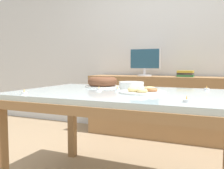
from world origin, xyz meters
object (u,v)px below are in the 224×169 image
(tealight_right_edge, at_px, (207,89))
(tealight_near_cakes, at_px, (24,93))
(computer_monitor, at_px, (145,62))
(cake_chocolate_round, at_px, (103,82))
(pastry_platter, at_px, (143,91))
(plate_stack, at_px, (131,85))
(book_stack, at_px, (185,74))
(tealight_left_edge, at_px, (117,89))
(tealight_near_front, at_px, (99,89))
(tealight_centre, at_px, (187,100))

(tealight_right_edge, bearing_deg, tealight_near_cakes, -144.96)
(computer_monitor, bearing_deg, cake_chocolate_round, -90.80)
(pastry_platter, bearing_deg, plate_stack, 123.86)
(computer_monitor, height_order, tealight_near_cakes, computer_monitor)
(book_stack, xyz_separation_m, cake_chocolate_round, (-0.56, -1.28, -0.05))
(pastry_platter, height_order, tealight_left_edge, pastry_platter)
(plate_stack, bearing_deg, cake_chocolate_round, 172.70)
(cake_chocolate_round, bearing_deg, tealight_near_cakes, -110.82)
(book_stack, distance_m, tealight_near_cakes, 2.14)
(tealight_near_front, bearing_deg, cake_chocolate_round, 109.80)
(plate_stack, distance_m, tealight_left_edge, 0.19)
(computer_monitor, distance_m, plate_stack, 1.36)
(tealight_right_edge, xyz_separation_m, tealight_left_edge, (-0.64, -0.32, 0.00))
(tealight_centre, bearing_deg, computer_monitor, 112.62)
(computer_monitor, relative_size, plate_stack, 2.02)
(cake_chocolate_round, bearing_deg, plate_stack, -7.30)
(computer_monitor, height_order, cake_chocolate_round, computer_monitor)
(pastry_platter, height_order, tealight_centre, pastry_platter)
(tealight_near_cakes, bearing_deg, computer_monitor, 81.86)
(computer_monitor, bearing_deg, tealight_left_edge, -81.73)
(cake_chocolate_round, relative_size, tealight_near_cakes, 7.88)
(book_stack, bearing_deg, tealight_near_front, -106.95)
(plate_stack, relative_size, tealight_near_front, 5.25)
(plate_stack, relative_size, tealight_near_cakes, 5.25)
(tealight_right_edge, height_order, tealight_centre, same)
(computer_monitor, relative_size, tealight_left_edge, 10.60)
(tealight_near_cakes, bearing_deg, tealight_centre, 3.48)
(tealight_left_edge, bearing_deg, tealight_centre, -35.43)
(pastry_platter, xyz_separation_m, plate_stack, (-0.18, 0.27, 0.02))
(cake_chocolate_round, height_order, plate_stack, cake_chocolate_round)
(book_stack, xyz_separation_m, plate_stack, (-0.27, -1.32, -0.06))
(tealight_near_cakes, bearing_deg, tealight_right_edge, 35.04)
(pastry_platter, bearing_deg, tealight_centre, -43.24)
(tealight_left_edge, distance_m, tealight_centre, 0.71)
(plate_stack, bearing_deg, computer_monitor, 101.60)
(plate_stack, relative_size, tealight_centre, 5.25)
(tealight_left_edge, bearing_deg, cake_chocolate_round, 137.01)
(plate_stack, bearing_deg, book_stack, 78.38)
(book_stack, distance_m, pastry_platter, 1.59)
(tealight_left_edge, bearing_deg, tealight_near_front, -166.80)
(book_stack, height_order, tealight_left_edge, book_stack)
(book_stack, distance_m, tealight_right_edge, 1.22)
(pastry_platter, bearing_deg, tealight_right_edge, 45.18)
(tealight_near_cakes, bearing_deg, tealight_near_front, 51.19)
(tealight_right_edge, bearing_deg, computer_monitor, 126.21)
(tealight_right_edge, bearing_deg, cake_chocolate_round, -173.20)
(cake_chocolate_round, bearing_deg, tealight_centre, -37.79)
(computer_monitor, height_order, plate_stack, computer_monitor)
(cake_chocolate_round, distance_m, pastry_platter, 0.56)
(computer_monitor, relative_size, book_stack, 2.04)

